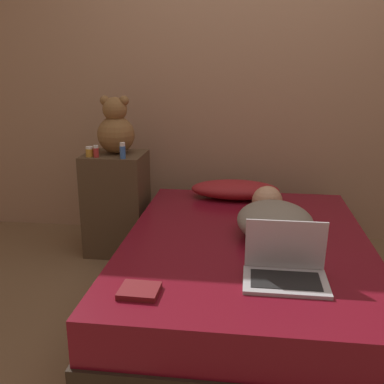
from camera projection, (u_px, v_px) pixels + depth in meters
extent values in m
plane|color=brown|center=(244.00, 308.00, 2.52)|extent=(12.00, 12.00, 0.00)
cube|color=tan|center=(253.00, 66.00, 3.28)|extent=(8.00, 0.06, 2.60)
cube|color=#2D2319|center=(245.00, 291.00, 2.49)|extent=(1.32, 1.81, 0.22)
cube|color=maroon|center=(246.00, 256.00, 2.43)|extent=(1.29, 1.77, 0.20)
cube|color=brown|center=(117.00, 203.00, 3.20)|extent=(0.41, 0.37, 0.72)
ellipsoid|color=maroon|center=(235.00, 190.00, 3.08)|extent=(0.60, 0.28, 0.12)
ellipsoid|color=gray|center=(275.00, 221.00, 2.40)|extent=(0.45, 0.57, 0.18)
sphere|color=tan|center=(267.00, 201.00, 2.73)|extent=(0.19, 0.19, 0.19)
cylinder|color=tan|center=(307.00, 230.00, 2.44)|extent=(0.08, 0.24, 0.06)
cube|color=silver|center=(285.00, 282.00, 1.92)|extent=(0.36, 0.24, 0.02)
cube|color=black|center=(285.00, 280.00, 1.91)|extent=(0.30, 0.17, 0.00)
cube|color=silver|center=(285.00, 245.00, 1.98)|extent=(0.35, 0.04, 0.23)
cube|color=black|center=(285.00, 245.00, 1.98)|extent=(0.32, 0.03, 0.21)
sphere|color=brown|center=(116.00, 135.00, 3.08)|extent=(0.26, 0.26, 0.26)
sphere|color=brown|center=(115.00, 109.00, 3.03)|extent=(0.17, 0.17, 0.17)
sphere|color=brown|center=(105.00, 100.00, 3.03)|extent=(0.07, 0.07, 0.07)
sphere|color=brown|center=(124.00, 101.00, 3.01)|extent=(0.07, 0.07, 0.07)
cylinder|color=#3866B2|center=(123.00, 152.00, 2.94)|extent=(0.04, 0.04, 0.08)
cylinder|color=white|center=(122.00, 144.00, 2.92)|extent=(0.03, 0.03, 0.02)
cylinder|color=gold|center=(90.00, 153.00, 3.00)|extent=(0.05, 0.05, 0.05)
cylinder|color=white|center=(89.00, 148.00, 2.99)|extent=(0.05, 0.05, 0.02)
cylinder|color=#B72D2D|center=(96.00, 153.00, 2.98)|extent=(0.04, 0.04, 0.06)
cylinder|color=white|center=(96.00, 147.00, 2.97)|extent=(0.03, 0.03, 0.02)
cube|color=maroon|center=(139.00, 291.00, 1.83)|extent=(0.16, 0.15, 0.02)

